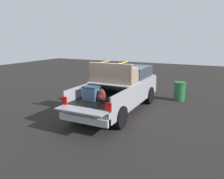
# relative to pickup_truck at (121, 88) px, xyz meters

# --- Properties ---
(ground_plane) EXTENTS (40.00, 40.00, 0.00)m
(ground_plane) POSITION_rel_pickup_truck_xyz_m (-0.37, -0.00, -0.96)
(ground_plane) COLOR black
(pickup_truck) EXTENTS (6.05, 2.06, 2.23)m
(pickup_truck) POSITION_rel_pickup_truck_xyz_m (0.00, 0.00, 0.00)
(pickup_truck) COLOR gray
(pickup_truck) RESTS_ON ground_plane
(trash_can) EXTENTS (0.60, 0.60, 0.98)m
(trash_can) POSITION_rel_pickup_truck_xyz_m (2.58, -2.15, -0.46)
(trash_can) COLOR #1E592D
(trash_can) RESTS_ON ground_plane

